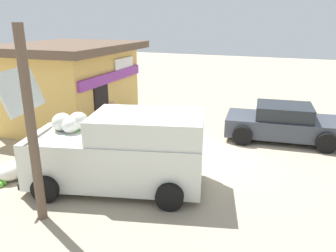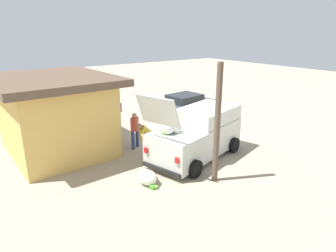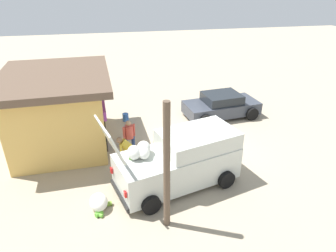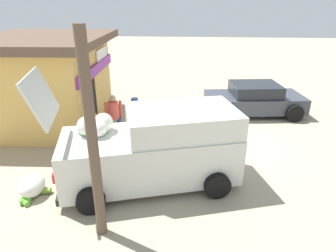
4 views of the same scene
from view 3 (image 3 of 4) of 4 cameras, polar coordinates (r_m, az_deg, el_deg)
ground_plane at (r=14.01m, az=4.76°, el=-2.92°), size 60.00×60.00×0.00m
storefront_bar at (r=13.94m, az=-19.84°, el=3.02°), size 5.61×4.70×3.24m
delivery_van at (r=10.85m, az=2.36°, el=-6.38°), size 3.06×5.02×2.98m
parked_sedan at (r=16.48m, az=10.01°, el=3.83°), size 2.53×4.10×1.27m
vendor_standing at (r=12.64m, az=-7.31°, el=-1.77°), size 0.45×0.52×1.60m
customer_bending at (r=11.57m, az=-7.37°, el=-4.72°), size 0.63×0.79×1.50m
unloaded_banana_pile at (r=10.43m, az=-12.92°, el=-13.88°), size 0.94×0.76×0.50m
paint_bucket at (r=16.00m, az=-8.00°, el=1.67°), size 0.31×0.31×0.40m
utility_pole at (r=8.53m, az=-0.24°, el=-8.10°), size 0.20×0.20×4.08m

